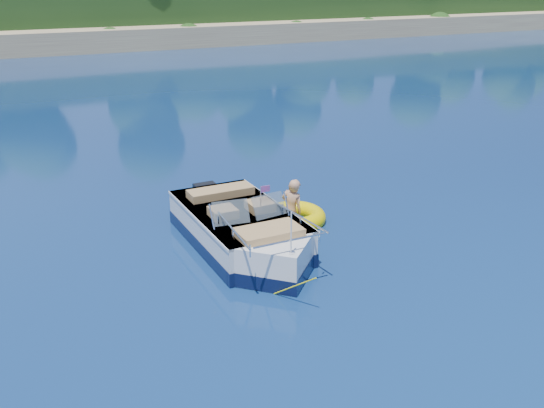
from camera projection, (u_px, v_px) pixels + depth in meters
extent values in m
plane|color=#091740|center=(408.00, 241.00, 12.55)|extent=(160.00, 160.00, 0.00)
cube|color=#8F7253|center=(82.00, 41.00, 44.23)|extent=(170.00, 8.00, 2.00)
cube|color=black|center=(38.00, 13.00, 66.68)|extent=(170.00, 56.00, 6.00)
cylinder|color=#312210|center=(308.00, 1.00, 53.30)|extent=(0.44, 0.44, 2.60)
cube|color=silver|center=(238.00, 231.00, 12.36)|extent=(1.81, 3.39, 0.94)
cube|color=silver|center=(273.00, 262.00, 11.02)|extent=(1.78, 1.78, 0.94)
cube|color=black|center=(238.00, 237.00, 12.40)|extent=(1.84, 3.42, 0.27)
cube|color=black|center=(273.00, 269.00, 11.07)|extent=(1.82, 1.82, 0.27)
cube|color=tan|center=(232.00, 215.00, 12.49)|extent=(1.45, 2.37, 0.09)
cube|color=silver|center=(237.00, 211.00, 12.20)|extent=(1.85, 3.39, 0.05)
cube|color=black|center=(206.00, 201.00, 13.88)|extent=(0.49, 0.32, 0.80)
cube|color=#8C9EA5|center=(231.00, 212.00, 11.42)|extent=(0.72, 0.32, 0.43)
cube|color=#8C9EA5|center=(269.00, 206.00, 11.75)|extent=(0.72, 0.34, 0.43)
cube|color=tan|center=(223.00, 217.00, 11.83)|extent=(0.49, 0.49, 0.36)
cube|color=tan|center=(260.00, 210.00, 12.17)|extent=(0.49, 0.49, 0.36)
cube|color=tan|center=(221.00, 196.00, 12.93)|extent=(1.40, 0.50, 0.34)
cube|color=tan|center=(269.00, 236.00, 11.00)|extent=(1.18, 0.68, 0.30)
cylinder|color=silver|center=(291.00, 233.00, 10.15)|extent=(0.03, 0.03, 0.76)
cube|color=#FB1B2D|center=(265.00, 189.00, 11.59)|extent=(0.20, 0.02, 0.12)
cube|color=silver|center=(292.00, 253.00, 10.24)|extent=(0.09, 0.05, 0.04)
cylinder|color=yellow|center=(294.00, 286.00, 10.09)|extent=(0.36, 0.91, 0.68)
torus|color=#E6CF00|center=(294.00, 217.00, 13.52)|extent=(1.85, 1.85, 0.38)
torus|color=red|center=(294.00, 216.00, 13.51)|extent=(1.52, 1.52, 0.12)
imported|color=tan|center=(290.00, 222.00, 13.50)|extent=(0.71, 0.86, 1.55)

